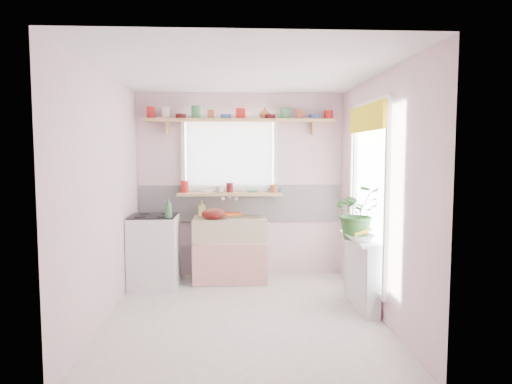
{
  "coord_description": "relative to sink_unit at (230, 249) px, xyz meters",
  "views": [
    {
      "loc": [
        -0.12,
        -4.64,
        1.7
      ],
      "look_at": [
        0.16,
        0.55,
        1.24
      ],
      "focal_mm": 32.0,
      "sensor_mm": 36.0,
      "label": 1
    }
  ],
  "objects": [
    {
      "name": "room",
      "position": [
        0.81,
        -0.43,
        0.94
      ],
      "size": [
        3.2,
        3.2,
        3.2
      ],
      "color": "silver",
      "rests_on": "ground"
    },
    {
      "name": "sink_unit",
      "position": [
        0.0,
        0.0,
        0.0
      ],
      "size": [
        0.95,
        0.65,
        1.11
      ],
      "color": "white",
      "rests_on": "ground"
    },
    {
      "name": "cooker",
      "position": [
        -0.95,
        -0.24,
        0.03
      ],
      "size": [
        0.58,
        0.58,
        0.93
      ],
      "color": "white",
      "rests_on": "ground"
    },
    {
      "name": "radiator_ledge",
      "position": [
        1.45,
        -1.09,
        -0.03
      ],
      "size": [
        0.22,
        0.95,
        0.78
      ],
      "color": "white",
      "rests_on": "ground"
    },
    {
      "name": "windowsill",
      "position": [
        -0.0,
        0.19,
        0.71
      ],
      "size": [
        1.4,
        0.22,
        0.04
      ],
      "primitive_type": "cube",
      "color": "tan",
      "rests_on": "room"
    },
    {
      "name": "pine_shelf",
      "position": [
        0.15,
        0.18,
        1.69
      ],
      "size": [
        2.52,
        0.24,
        0.04
      ],
      "primitive_type": "cube",
      "color": "tan",
      "rests_on": "room"
    },
    {
      "name": "shelf_crockery",
      "position": [
        0.13,
        0.18,
        1.76
      ],
      "size": [
        2.47,
        0.11,
        0.12
      ],
      "color": "red",
      "rests_on": "pine_shelf"
    },
    {
      "name": "sill_crockery",
      "position": [
        -0.0,
        0.19,
        0.78
      ],
      "size": [
        1.35,
        0.11,
        0.12
      ],
      "color": "red",
      "rests_on": "windowsill"
    },
    {
      "name": "dish_tray",
      "position": [
        -0.06,
        0.21,
        0.44
      ],
      "size": [
        0.44,
        0.39,
        0.04
      ],
      "primitive_type": "cube",
      "rotation": [
        0.0,
        0.0,
        0.41
      ],
      "color": "#D45112",
      "rests_on": "sink_unit"
    },
    {
      "name": "colander",
      "position": [
        -0.2,
        -0.17,
        0.49
      ],
      "size": [
        0.31,
        0.31,
        0.14
      ],
      "primitive_type": "ellipsoid",
      "rotation": [
        0.0,
        0.0,
        -0.01
      ],
      "color": "#58120F",
      "rests_on": "sink_unit"
    },
    {
      "name": "jade_plant",
      "position": [
        1.36,
        -1.2,
        0.63
      ],
      "size": [
        0.57,
        0.51,
        0.58
      ],
      "primitive_type": "imported",
      "rotation": [
        0.0,
        0.0,
        0.12
      ],
      "color": "#2B5D25",
      "rests_on": "radiator_ledge"
    },
    {
      "name": "fruit_bowl",
      "position": [
        1.36,
        -1.31,
        0.38
      ],
      "size": [
        0.31,
        0.31,
        0.07
      ],
      "primitive_type": "imported",
      "rotation": [
        0.0,
        0.0,
        0.06
      ],
      "color": "silver",
      "rests_on": "radiator_ledge"
    },
    {
      "name": "herb_pot",
      "position": [
        1.36,
        -1.32,
        0.44
      ],
      "size": [
        0.11,
        0.08,
        0.2
      ],
      "primitive_type": "imported",
      "rotation": [
        0.0,
        0.0,
        -0.04
      ],
      "color": "#245B26",
      "rests_on": "radiator_ledge"
    },
    {
      "name": "soap_bottle_sink",
      "position": [
        -0.38,
        0.17,
        0.52
      ],
      "size": [
        0.1,
        0.1,
        0.2
      ],
      "primitive_type": "imported",
      "rotation": [
        0.0,
        0.0,
        0.12
      ],
      "color": "#D6C55F",
      "rests_on": "sink_unit"
    },
    {
      "name": "sill_cup",
      "position": [
        -0.13,
        0.13,
        0.77
      ],
      "size": [
        0.12,
        0.12,
        0.09
      ],
      "primitive_type": "imported",
      "rotation": [
        0.0,
        0.0,
        0.08
      ],
      "color": "beige",
      "rests_on": "windowsill"
    },
    {
      "name": "sill_bowl",
      "position": [
        0.62,
        0.25,
        0.76
      ],
      "size": [
        0.2,
        0.2,
        0.06
      ],
      "primitive_type": "imported",
      "rotation": [
        0.0,
        0.0,
        -0.12
      ],
      "color": "#315FA2",
      "rests_on": "windowsill"
    },
    {
      "name": "shelf_vase",
      "position": [
        0.47,
        0.24,
        1.79
      ],
      "size": [
        0.18,
        0.18,
        0.16
      ],
      "primitive_type": "imported",
      "rotation": [
        0.0,
        0.0,
        -0.22
      ],
      "color": "#AE6635",
      "rests_on": "pine_shelf"
    },
    {
      "name": "cooker_bottle",
      "position": [
        -0.73,
        -0.46,
        0.6
      ],
      "size": [
        0.1,
        0.11,
        0.24
      ],
      "primitive_type": "imported",
      "rotation": [
        0.0,
        0.0,
        -0.14
      ],
      "color": "#397343",
      "rests_on": "cooker"
    },
    {
      "name": "fruit",
      "position": [
        1.37,
        -1.3,
        0.44
      ],
      "size": [
        0.2,
        0.14,
        0.1
      ],
      "color": "#E45613",
      "rests_on": "fruit_bowl"
    }
  ]
}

